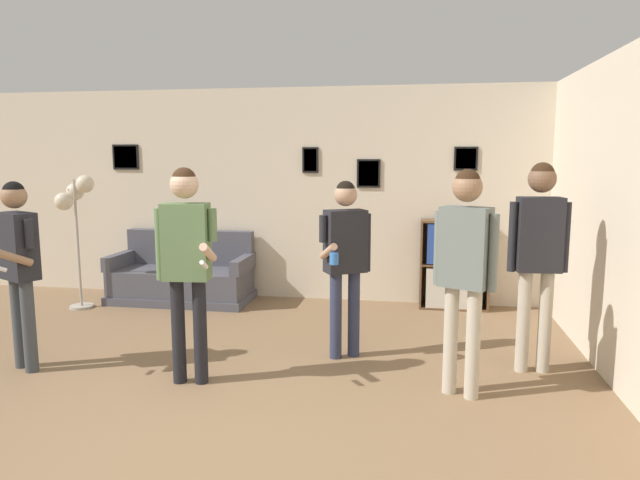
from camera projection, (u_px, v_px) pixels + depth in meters
ground_plane at (156, 454)px, 3.56m from camera, size 20.00×20.00×0.00m
wall_back at (294, 195)px, 7.34m from camera, size 8.69×0.08×2.70m
wall_right at (609, 215)px, 4.81m from camera, size 0.06×6.45×2.70m
couch at (183, 278)px, 7.32m from camera, size 1.77×0.80×0.88m
bookshelf at (454, 265)px, 6.90m from camera, size 0.82×0.30×1.08m
floor_lamp at (75, 203)px, 6.81m from camera, size 0.42×0.45×1.62m
person_player_foreground_left at (18, 256)px, 4.83m from camera, size 0.45×0.58×1.64m
person_player_foreground_center at (186, 252)px, 4.53m from camera, size 0.53×0.45×1.76m
person_watcher_holding_cup at (345, 251)px, 5.14m from camera, size 0.44×0.55×1.63m
person_spectator_near_bookshelf at (465, 258)px, 4.28m from camera, size 0.46×0.34×1.75m
person_spectator_far_right at (539, 244)px, 4.77m from camera, size 0.50×0.23×1.79m
drinking_cup at (470, 216)px, 6.79m from camera, size 0.07×0.07×0.11m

